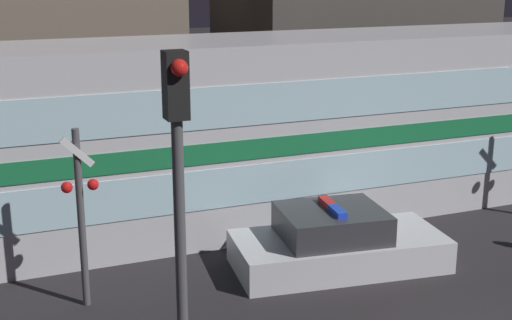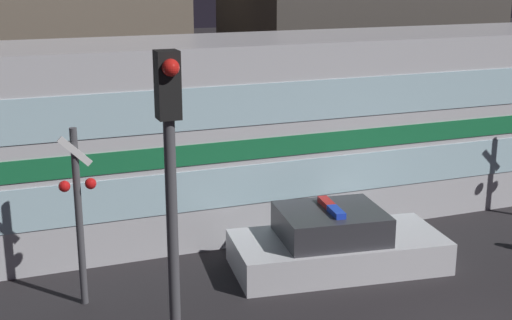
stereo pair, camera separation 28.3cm
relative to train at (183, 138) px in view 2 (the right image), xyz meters
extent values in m
cube|color=silver|center=(0.00, 0.01, 0.00)|extent=(23.98, 3.09, 4.39)
cube|color=#19723F|center=(0.00, -1.55, 0.00)|extent=(23.50, 0.03, 0.44)
cube|color=silver|center=(0.00, -1.55, -0.79)|extent=(22.78, 0.02, 0.88)
cube|color=silver|center=(0.00, -1.55, 0.97)|extent=(22.78, 0.02, 0.88)
cube|color=silver|center=(2.32, -3.30, -1.86)|extent=(4.50, 2.47, 0.66)
cube|color=#333338|center=(2.15, -3.28, -1.24)|extent=(2.26, 1.95, 0.59)
cube|color=blue|center=(2.11, -3.57, -0.88)|extent=(0.27, 0.60, 0.12)
cube|color=red|center=(2.19, -2.99, -0.88)|extent=(0.27, 0.60, 0.12)
cylinder|color=#4C4C51|center=(-2.77, -3.07, -0.54)|extent=(0.13, 0.13, 3.31)
sphere|color=red|center=(-3.00, -3.20, 0.12)|extent=(0.20, 0.20, 0.20)
sphere|color=red|center=(-2.55, -3.20, 0.12)|extent=(0.20, 0.20, 0.20)
cube|color=white|center=(-2.77, -3.16, 0.71)|extent=(0.58, 0.03, 0.58)
cylinder|color=#4C4C51|center=(-1.90, -6.38, -0.17)|extent=(0.16, 0.16, 4.06)
cube|color=black|center=(-1.90, -6.38, 2.31)|extent=(0.30, 0.30, 0.90)
sphere|color=red|center=(-1.90, -6.58, 2.56)|extent=(0.23, 0.23, 0.23)
cube|color=#47423D|center=(8.14, 6.76, 1.21)|extent=(8.38, 5.69, 6.82)
camera|label=1|loc=(-4.40, -15.25, 3.83)|focal=50.00mm
camera|label=2|loc=(-4.14, -15.36, 3.83)|focal=50.00mm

